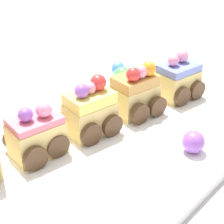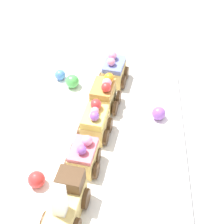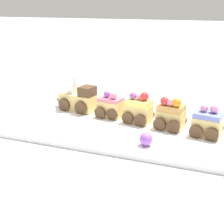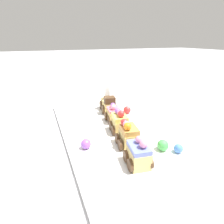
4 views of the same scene
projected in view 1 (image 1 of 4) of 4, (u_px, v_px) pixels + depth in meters
name	position (u px, v px, depth m)	size (l,w,h in m)	color
ground_plane	(77.00, 153.00, 0.49)	(10.00, 10.00, 0.00)	#B2B2B7
display_board	(77.00, 149.00, 0.49)	(0.60, 0.34, 0.01)	white
cake_car_strawberry	(36.00, 135.00, 0.46)	(0.08, 0.07, 0.07)	#E5C675
cake_car_lemon	(90.00, 112.00, 0.50)	(0.08, 0.07, 0.08)	#E5C675
cake_car_caramel	(138.00, 94.00, 0.55)	(0.08, 0.07, 0.08)	#E5C675
cake_car_blueberry	(178.00, 80.00, 0.60)	(0.08, 0.07, 0.08)	#E5C675
gumball_blue	(118.00, 68.00, 0.68)	(0.03, 0.03, 0.03)	#4C84E0
gumball_green	(123.00, 76.00, 0.64)	(0.03, 0.03, 0.03)	#4CBC56
gumball_purple	(193.00, 142.00, 0.47)	(0.03, 0.03, 0.03)	#9956C6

